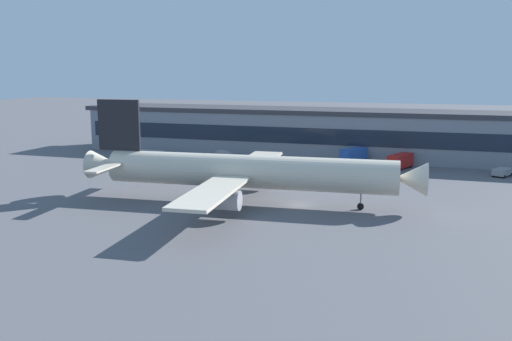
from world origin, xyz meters
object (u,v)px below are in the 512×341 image
airliner (244,171)px  pushback_tractor (502,172)px  crew_van (223,156)px  catering_truck (354,156)px  follow_me_car (287,163)px  belt_loader (151,153)px  fuel_truck (401,161)px

airliner → pushback_tractor: bearing=40.9°
crew_van → catering_truck: bearing=7.5°
crew_van → follow_me_car: 17.95m
belt_loader → airliner: bearing=-44.6°
follow_me_car → pushback_tractor: bearing=5.4°
belt_loader → pushback_tractor: 84.28m
pushback_tractor → follow_me_car: (-46.69, -4.43, 0.04)m
belt_loader → fuel_truck: size_ratio=0.74×
crew_van → belt_loader: bearing=-179.0°
crew_van → fuel_truck: fuel_truck is taller
catering_truck → crew_van: bearing=-172.5°
belt_loader → fuel_truck: bearing=3.5°
airliner → follow_me_car: airliner is taller
pushback_tractor → fuel_truck: size_ratio=0.62×
belt_loader → follow_me_car: size_ratio=1.39×
airliner → follow_me_car: (-1.44, 34.72, -4.43)m
airliner → belt_loader: 55.00m
crew_van → fuel_truck: 43.03m
belt_loader → follow_me_car: 37.78m
airliner → follow_me_car: bearing=92.4°
belt_loader → crew_van: bearing=1.0°
belt_loader → pushback_tractor: size_ratio=1.19×
catering_truck → pushback_tractor: bearing=-6.9°
pushback_tractor → fuel_truck: (-21.27, 3.22, 0.83)m
crew_van → catering_truck: catering_truck is taller
follow_me_car → fuel_truck: bearing=16.7°
fuel_truck → catering_truck: 10.89m
belt_loader → catering_truck: (52.14, 4.52, 1.14)m
airliner → pushback_tractor: airliner is taller
airliner → belt_loader: size_ratio=9.13×
airliner → crew_van: airliner is taller
fuel_truck → airliner: bearing=-119.5°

